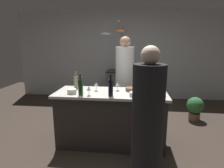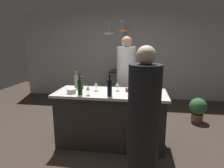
# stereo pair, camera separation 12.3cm
# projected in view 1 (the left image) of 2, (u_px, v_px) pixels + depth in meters

# --- Properties ---
(ground_plane) EXTENTS (9.00, 9.00, 0.00)m
(ground_plane) POSITION_uv_depth(u_px,v_px,m) (111.00, 142.00, 3.27)
(ground_plane) COLOR #382D26
(back_wall) EXTENTS (6.40, 0.16, 2.60)m
(back_wall) POSITION_uv_depth(u_px,v_px,m) (122.00, 55.00, 5.75)
(back_wall) COLOR #B2B7BC
(back_wall) RESTS_ON ground_plane
(kitchen_island) EXTENTS (1.80, 0.72, 0.90)m
(kitchen_island) POSITION_uv_depth(u_px,v_px,m) (111.00, 118.00, 3.17)
(kitchen_island) COLOR #332D2B
(kitchen_island) RESTS_ON ground_plane
(stove_range) EXTENTS (0.80, 0.64, 0.89)m
(stove_range) POSITION_uv_depth(u_px,v_px,m) (121.00, 85.00, 5.55)
(stove_range) COLOR #47474C
(stove_range) RESTS_ON ground_plane
(chef) EXTENTS (0.38, 0.38, 1.80)m
(chef) POSITION_uv_depth(u_px,v_px,m) (125.00, 84.00, 3.97)
(chef) COLOR white
(chef) RESTS_ON ground_plane
(bar_stool_right) EXTENTS (0.28, 0.28, 0.68)m
(bar_stool_right) POSITION_uv_depth(u_px,v_px,m) (145.00, 143.00, 2.53)
(bar_stool_right) COLOR #4C4C51
(bar_stool_right) RESTS_ON ground_plane
(guest_right) EXTENTS (0.35, 0.35, 1.66)m
(guest_right) POSITION_uv_depth(u_px,v_px,m) (147.00, 127.00, 2.10)
(guest_right) COLOR black
(guest_right) RESTS_ON ground_plane
(overhead_pot_rack) EXTENTS (0.60, 1.32, 2.17)m
(overhead_pot_rack) POSITION_uv_depth(u_px,v_px,m) (118.00, 44.00, 4.90)
(overhead_pot_rack) COLOR gray
(overhead_pot_rack) RESTS_ON ground_plane
(potted_plant) EXTENTS (0.36, 0.36, 0.52)m
(potted_plant) POSITION_uv_depth(u_px,v_px,m) (195.00, 107.00, 4.16)
(potted_plant) COLOR brown
(potted_plant) RESTS_ON ground_plane
(pepper_mill) EXTENTS (0.05, 0.05, 0.21)m
(pepper_mill) POSITION_uv_depth(u_px,v_px,m) (81.00, 83.00, 3.27)
(pepper_mill) COLOR #382319
(pepper_mill) RESTS_ON kitchen_island
(wine_bottle_red) EXTENTS (0.07, 0.07, 0.32)m
(wine_bottle_red) POSITION_uv_depth(u_px,v_px,m) (81.00, 87.00, 2.87)
(wine_bottle_red) COLOR #143319
(wine_bottle_red) RESTS_ON kitchen_island
(wine_bottle_green) EXTENTS (0.07, 0.07, 0.30)m
(wine_bottle_green) POSITION_uv_depth(u_px,v_px,m) (155.00, 89.00, 2.80)
(wine_bottle_green) COLOR #193D23
(wine_bottle_green) RESTS_ON kitchen_island
(wine_bottle_dark) EXTENTS (0.07, 0.07, 0.33)m
(wine_bottle_dark) POSITION_uv_depth(u_px,v_px,m) (111.00, 88.00, 2.81)
(wine_bottle_dark) COLOR black
(wine_bottle_dark) RESTS_ON kitchen_island
(wine_bottle_white) EXTENTS (0.07, 0.07, 0.30)m
(wine_bottle_white) POSITION_uv_depth(u_px,v_px,m) (76.00, 82.00, 3.28)
(wine_bottle_white) COLOR gray
(wine_bottle_white) RESTS_ON kitchen_island
(wine_bottle_rose) EXTENTS (0.07, 0.07, 0.32)m
(wine_bottle_rose) POSITION_uv_depth(u_px,v_px,m) (152.00, 86.00, 2.98)
(wine_bottle_rose) COLOR #B78C8E
(wine_bottle_rose) RESTS_ON kitchen_island
(wine_glass_by_chef) EXTENTS (0.07, 0.07, 0.15)m
(wine_glass_by_chef) POSITION_uv_depth(u_px,v_px,m) (96.00, 85.00, 3.12)
(wine_glass_by_chef) COLOR silver
(wine_glass_by_chef) RESTS_ON kitchen_island
(wine_glass_near_right_guest) EXTENTS (0.07, 0.07, 0.15)m
(wine_glass_near_right_guest) POSITION_uv_depth(u_px,v_px,m) (117.00, 85.00, 3.14)
(wine_glass_near_right_guest) COLOR silver
(wine_glass_near_right_guest) RESTS_ON kitchen_island
(wine_glass_near_left_guest) EXTENTS (0.07, 0.07, 0.15)m
(wine_glass_near_left_guest) POSITION_uv_depth(u_px,v_px,m) (89.00, 89.00, 2.85)
(wine_glass_near_left_guest) COLOR silver
(wine_glass_near_left_guest) RESTS_ON kitchen_island
(mixing_bowl_ceramic) EXTENTS (0.15, 0.15, 0.07)m
(mixing_bowl_ceramic) POSITION_uv_depth(u_px,v_px,m) (72.00, 91.00, 2.97)
(mixing_bowl_ceramic) COLOR silver
(mixing_bowl_ceramic) RESTS_ON kitchen_island
(mixing_bowl_steel) EXTENTS (0.20, 0.20, 0.06)m
(mixing_bowl_steel) POSITION_uv_depth(u_px,v_px,m) (136.00, 94.00, 2.83)
(mixing_bowl_steel) COLOR #B7B7BC
(mixing_bowl_steel) RESTS_ON kitchen_island
(mixing_bowl_wooden) EXTENTS (0.16, 0.16, 0.06)m
(mixing_bowl_wooden) POSITION_uv_depth(u_px,v_px,m) (130.00, 89.00, 3.14)
(mixing_bowl_wooden) COLOR brown
(mixing_bowl_wooden) RESTS_ON kitchen_island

